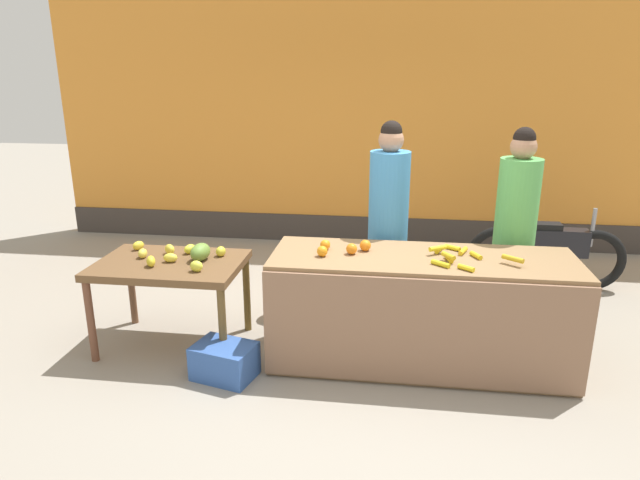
{
  "coord_description": "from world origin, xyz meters",
  "views": [
    {
      "loc": [
        0.26,
        -4.01,
        2.22
      ],
      "look_at": [
        -0.31,
        0.15,
        0.92
      ],
      "focal_mm": 31.19,
      "sensor_mm": 36.0,
      "label": 1
    }
  ],
  "objects_px": {
    "vendor_woman_green_shirt": "(514,233)",
    "parked_motorcycle": "(546,251)",
    "vendor_woman_blue_shirt": "(388,227)",
    "produce_sack": "(288,291)",
    "produce_crate": "(225,361)"
  },
  "relations": [
    {
      "from": "parked_motorcycle",
      "to": "produce_sack",
      "type": "bearing_deg",
      "value": -157.22
    },
    {
      "from": "produce_crate",
      "to": "produce_sack",
      "type": "relative_size",
      "value": 0.87
    },
    {
      "from": "vendor_woman_blue_shirt",
      "to": "produce_sack",
      "type": "relative_size",
      "value": 3.6
    },
    {
      "from": "produce_crate",
      "to": "produce_sack",
      "type": "xyz_separation_m",
      "value": [
        0.27,
        1.13,
        0.12
      ]
    },
    {
      "from": "vendor_woman_blue_shirt",
      "to": "parked_motorcycle",
      "type": "height_order",
      "value": "vendor_woman_blue_shirt"
    },
    {
      "from": "parked_motorcycle",
      "to": "produce_sack",
      "type": "xyz_separation_m",
      "value": [
        -2.53,
        -1.06,
        -0.15
      ]
    },
    {
      "from": "vendor_woman_green_shirt",
      "to": "produce_crate",
      "type": "distance_m",
      "value": 2.59
    },
    {
      "from": "vendor_woman_blue_shirt",
      "to": "vendor_woman_green_shirt",
      "type": "bearing_deg",
      "value": 0.72
    },
    {
      "from": "vendor_woman_green_shirt",
      "to": "produce_crate",
      "type": "relative_size",
      "value": 4.04
    },
    {
      "from": "vendor_woman_green_shirt",
      "to": "parked_motorcycle",
      "type": "height_order",
      "value": "vendor_woman_green_shirt"
    },
    {
      "from": "vendor_woman_green_shirt",
      "to": "produce_sack",
      "type": "xyz_separation_m",
      "value": [
        -1.95,
        0.04,
        -0.64
      ]
    },
    {
      "from": "vendor_woman_green_shirt",
      "to": "produce_sack",
      "type": "height_order",
      "value": "vendor_woman_green_shirt"
    },
    {
      "from": "vendor_woman_blue_shirt",
      "to": "produce_sack",
      "type": "bearing_deg",
      "value": 176.75
    },
    {
      "from": "vendor_woman_blue_shirt",
      "to": "produce_crate",
      "type": "relative_size",
      "value": 4.13
    },
    {
      "from": "vendor_woman_blue_shirt",
      "to": "vendor_woman_green_shirt",
      "type": "distance_m",
      "value": 1.06
    }
  ]
}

